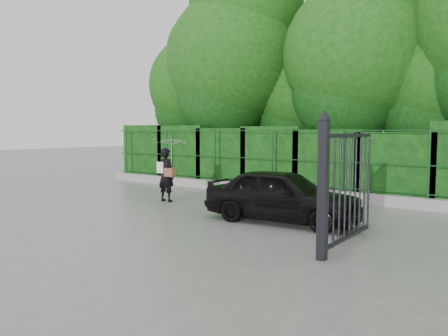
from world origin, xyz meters
The scene contains 8 objects.
ground centered at (0.00, 0.00, 0.00)m, with size 80.00×80.00×0.00m, color gray.
kerb centered at (0.00, 4.50, 0.15)m, with size 14.00×0.25×0.30m, color #9E9E99.
fence centered at (0.22, 4.50, 1.20)m, with size 14.13×0.06×1.80m.
hedge centered at (-0.06, 5.50, 1.09)m, with size 14.20×1.20×2.30m.
trees centered at (1.14, 7.74, 4.62)m, with size 17.10×6.15×8.08m.
gate centered at (4.60, -0.72, 1.19)m, with size 0.22×2.33×2.36m.
woman centered at (-1.29, 1.57, 1.21)m, with size 0.89×0.91×1.84m.
car centered at (2.69, 1.00, 0.60)m, with size 1.42×3.52×1.20m, color black.
Camera 1 is at (7.35, -7.54, 2.03)m, focal length 35.00 mm.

